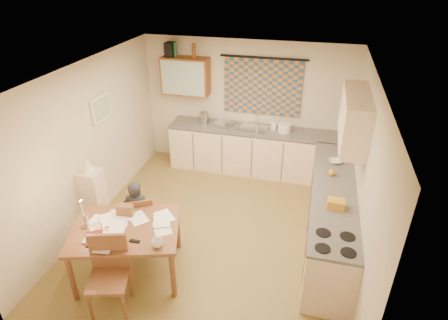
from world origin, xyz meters
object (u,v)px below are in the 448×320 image
(person, at_px, (138,214))
(shelf_stand, at_px, (94,199))
(dining_table, at_px, (129,250))
(counter_back, at_px, (254,151))
(stove, at_px, (330,272))
(counter_right, at_px, (330,215))
(chair_far, at_px, (142,228))

(person, distance_m, shelf_stand, 0.89)
(shelf_stand, bearing_deg, dining_table, -38.65)
(counter_back, relative_size, stove, 3.59)
(counter_right, relative_size, person, 2.70)
(person, bearing_deg, chair_far, -110.31)
(counter_back, bearing_deg, shelf_stand, -131.90)
(stove, height_order, shelf_stand, shelf_stand)
(chair_far, bearing_deg, dining_table, 71.69)
(dining_table, height_order, person, person)
(stove, xyz_separation_m, chair_far, (-2.68, 0.43, -0.20))
(counter_right, bearing_deg, chair_far, -164.50)
(dining_table, height_order, chair_far, chair_far)
(counter_back, xyz_separation_m, counter_right, (1.45, -1.76, -0.00))
(person, bearing_deg, counter_right, -178.04)
(stove, bearing_deg, dining_table, -176.36)
(counter_right, height_order, shelf_stand, shelf_stand)
(counter_back, height_order, shelf_stand, shelf_stand)
(stove, height_order, person, person)
(dining_table, distance_m, person, 0.57)
(stove, distance_m, chair_far, 2.72)
(counter_back, height_order, counter_right, same)
(chair_far, bearing_deg, counter_right, 167.09)
(counter_right, xyz_separation_m, dining_table, (-2.57, -1.34, -0.07))
(stove, relative_size, chair_far, 1.10)
(counter_back, distance_m, counter_right, 2.28)
(counter_right, height_order, chair_far, counter_right)
(counter_right, distance_m, person, 2.81)
(shelf_stand, bearing_deg, person, -15.61)
(stove, bearing_deg, person, 172.16)
(shelf_stand, bearing_deg, counter_back, 48.10)
(person, bearing_deg, counter_back, -130.38)
(stove, height_order, chair_far, stove)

